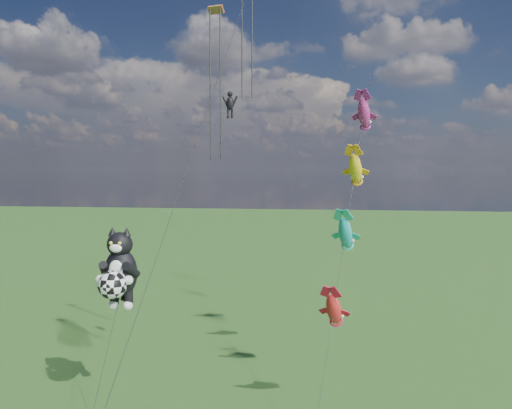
# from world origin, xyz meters

# --- Properties ---
(cat_kite_rig) EXTENTS (2.22, 4.06, 10.18)m
(cat_kite_rig) POSITION_xyz_m (5.60, 6.29, 7.65)
(cat_kite_rig) COLOR brown
(cat_kite_rig) RESTS_ON ground
(fish_windsock_rig) EXTENTS (3.97, 15.53, 20.67)m
(fish_windsock_rig) POSITION_xyz_m (18.98, 10.50, 11.58)
(fish_windsock_rig) COLOR brown
(fish_windsock_rig) RESTS_ON ground
(parafoil_rig) EXTENTS (5.07, 17.09, 27.14)m
(parafoil_rig) POSITION_xyz_m (11.49, 9.42, 18.92)
(parafoil_rig) COLOR brown
(parafoil_rig) RESTS_ON ground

